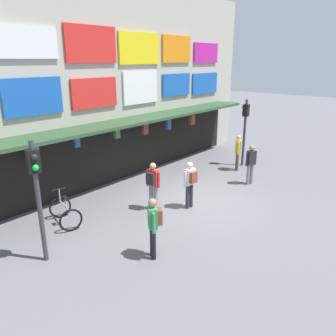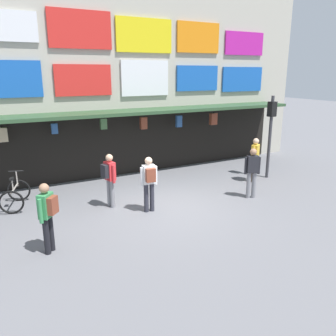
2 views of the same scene
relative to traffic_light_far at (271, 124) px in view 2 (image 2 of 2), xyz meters
name	(u,v)px [view 2 (image 2 of 2)]	position (x,y,z in m)	size (l,w,h in m)	color
ground_plane	(164,207)	(-5.07, -0.86, -2.14)	(80.00, 80.00, 0.00)	slate
shopfront	(110,74)	(-5.07, 3.70, 1.82)	(18.00, 2.60, 8.00)	#B2AD9E
traffic_light_far	(271,124)	(0.00, 0.00, 0.00)	(0.30, 0.34, 3.20)	#38383D
bicycle_parked	(15,195)	(-9.12, 1.32, -1.75)	(1.01, 1.31, 1.05)	black
pedestrian_in_black	(255,157)	(-0.83, -0.17, -1.19)	(0.46, 0.38, 1.68)	brown
pedestrian_in_red	(47,213)	(-8.67, -2.07, -1.16)	(0.47, 0.47, 1.68)	black
pedestrian_in_blue	(109,177)	(-6.52, -0.05, -1.16)	(0.41, 0.52, 1.68)	gray
pedestrian_in_purple	(252,170)	(-2.13, -1.48, -1.19)	(0.49, 0.35, 1.68)	gray
pedestrian_in_white	(149,180)	(-5.61, -0.97, -1.16)	(0.53, 0.38, 1.68)	#2D2D38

